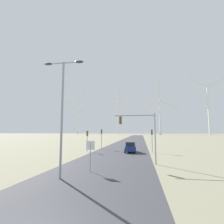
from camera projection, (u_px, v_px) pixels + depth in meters
road_surface at (129, 144)px, 52.70m from camera, size 10.00×240.00×0.01m
streetlamp at (62, 103)px, 14.26m from camera, size 3.47×0.32×9.48m
stop_sign_near at (90, 150)px, 16.16m from camera, size 0.81×0.07×2.77m
traffic_light_post_near_left at (87, 136)px, 31.82m from camera, size 0.28×0.34×3.76m
traffic_light_post_near_right at (152, 136)px, 30.92m from camera, size 0.28×0.34×3.99m
traffic_light_post_mid_left at (102, 135)px, 36.79m from camera, size 0.28×0.34×4.07m
traffic_light_mast_overhead at (140, 127)px, 20.06m from camera, size 4.70×0.34×5.76m
car_approaching at (130, 147)px, 30.78m from camera, size 2.04×4.20×1.83m
wind_turbine_far_left at (78, 113)px, 250.18m from camera, size 36.79×8.13×67.89m
wind_turbine_left at (118, 111)px, 260.45m from camera, size 40.74×10.59×77.75m
wind_turbine_center at (160, 112)px, 201.48m from camera, size 37.58×20.55×63.63m
wind_turbine_right at (208, 105)px, 196.61m from camera, size 40.94×11.47×68.43m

